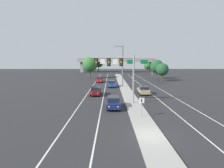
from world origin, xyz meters
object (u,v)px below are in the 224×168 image
Objects in this scene: median_sign_post at (142,104)px; tree_far_right_b at (157,66)px; car_oncoming_blue at (112,84)px; tree_far_left_b at (90,65)px; tree_far_left_a at (99,63)px; car_receding_tan at (143,90)px; tree_far_right_a at (162,69)px; car_oncoming_navy at (113,102)px; tree_far_right_c at (147,66)px; tree_far_left_c at (88,65)px; overhead_signal_mast at (118,68)px; highway_sign_gantry at (137,61)px; car_oncoming_darkred at (96,91)px; car_oncoming_red at (100,80)px; street_lamp_median at (122,64)px.

tree_far_right_b is (12.86, 45.68, 2.85)m from median_sign_post.
tree_far_left_b is (-7.69, 22.21, 4.24)m from car_oncoming_blue.
tree_far_left_a reaches higher than car_oncoming_blue.
tree_far_right_a reaches higher than car_receding_tan.
tree_far_right_b is (16.03, 41.33, 3.62)m from car_oncoming_navy.
car_receding_tan is 0.78× the size of tree_far_right_a.
tree_far_right_c is (13.83, 67.28, 2.82)m from car_receding_tan.
tree_far_left_a reaches higher than median_sign_post.
tree_far_right_b is 49.35m from tree_far_left_a.
tree_far_left_c is at bearing -171.12° from tree_far_left_a.
overhead_signal_mast is at bearing 109.35° from median_sign_post.
median_sign_post is at bearing -101.45° from tree_far_right_c.
overhead_signal_mast is 82.70m from tree_far_left_a.
tree_far_left_a reaches higher than highway_sign_gantry.
car_oncoming_navy is at bearing -72.13° from car_oncoming_darkred.
tree_far_left_c is at bearing 97.59° from car_oncoming_darkred.
car_receding_tan is 68.75m from tree_far_right_c.
overhead_signal_mast is at bearing -78.10° from tree_far_left_b.
car_oncoming_navy is 37.54m from tree_far_right_a.
car_receding_tan is (9.24, 0.80, 0.00)m from car_oncoming_darkred.
highway_sign_gantry reaches higher than tree_far_right_b.
car_oncoming_red is at bearing 109.28° from car_oncoming_blue.
tree_far_left_c reaches higher than median_sign_post.
overhead_signal_mast is at bearing -87.35° from car_oncoming_blue.
tree_far_left_c is at bearing 104.62° from car_receding_tan.
tree_far_right_c is (23.06, 68.08, 2.82)m from car_oncoming_darkred.
tree_far_left_a reaches higher than tree_far_right_b.
car_oncoming_blue is 1.01× the size of car_receding_tan.
tree_far_left_c is (-15.45, 63.24, -2.17)m from street_lamp_median.
tree_far_right_b reaches higher than median_sign_post.
overhead_signal_mast is at bearing -115.83° from tree_far_right_a.
car_oncoming_darkred is at bearing -117.57° from street_lamp_median.
tree_far_left_b is (-4.56, 33.04, 4.24)m from car_oncoming_darkred.
tree_far_right_c is at bearing 63.44° from car_oncoming_red.
street_lamp_median is (1.63, 18.17, 0.32)m from overhead_signal_mast.
tree_far_right_b is 23.87m from tree_far_left_b.
tree_far_left_b is (-10.16, 22.31, -0.74)m from street_lamp_median.
car_oncoming_blue is 11.74m from car_receding_tan.
street_lamp_median is at bearing -106.93° from tree_far_right_c.
tree_far_right_c is at bearing -10.14° from tree_far_left_c.
median_sign_post is at bearing -70.65° from overhead_signal_mast.
car_oncoming_red is at bearing 115.56° from car_receding_tan.
tree_far_left_c is 41.29m from tree_far_left_b.
tree_far_right_b reaches higher than car_oncoming_navy.
car_oncoming_navy and car_oncoming_blue have the same top height.
highway_sign_gantry is at bearing 82.39° from median_sign_post.
median_sign_post is 0.39× the size of tree_far_right_c.
tree_far_right_b reaches higher than tree_far_right_c.
car_oncoming_darkred is (-3.21, 9.96, 0.00)m from car_oncoming_navy.
highway_sign_gantry is 37.20m from tree_far_left_c.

